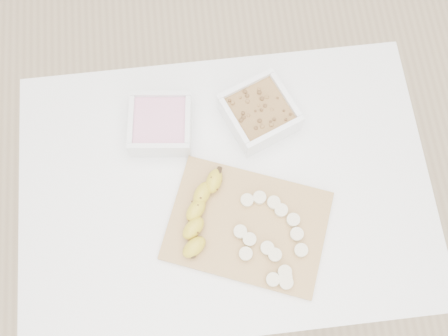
{
  "coord_description": "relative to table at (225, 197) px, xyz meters",
  "views": [
    {
      "loc": [
        -0.04,
        -0.32,
        1.92
      ],
      "look_at": [
        0.0,
        0.03,
        0.81
      ],
      "focal_mm": 40.0,
      "sensor_mm": 36.0,
      "label": 1
    }
  ],
  "objects": [
    {
      "name": "banana",
      "position": [
        -0.07,
        -0.07,
        0.13
      ],
      "size": [
        0.17,
        0.21,
        0.04
      ],
      "primitive_type": null,
      "rotation": [
        0.0,
        0.0,
        -0.59
      ],
      "color": "gold",
      "rests_on": "cutting_board"
    },
    {
      "name": "cutting_board",
      "position": [
        0.04,
        -0.1,
        0.1
      ],
      "size": [
        0.43,
        0.37,
        0.01
      ],
      "primitive_type": "cube",
      "rotation": [
        0.0,
        0.0,
        -0.37
      ],
      "color": "tan",
      "rests_on": "table"
    },
    {
      "name": "banana_slices",
      "position": [
        0.09,
        -0.15,
        0.12
      ],
      "size": [
        0.16,
        0.23,
        0.02
      ],
      "color": "beige",
      "rests_on": "cutting_board"
    },
    {
      "name": "bowl_granola",
      "position": [
        0.1,
        0.17,
        0.13
      ],
      "size": [
        0.2,
        0.2,
        0.07
      ],
      "color": "white",
      "rests_on": "table"
    },
    {
      "name": "bowl_yogurt",
      "position": [
        -0.14,
        0.17,
        0.13
      ],
      "size": [
        0.16,
        0.16,
        0.07
      ],
      "color": "white",
      "rests_on": "table"
    },
    {
      "name": "ground",
      "position": [
        0.0,
        0.0,
        -0.65
      ],
      "size": [
        3.5,
        3.5,
        0.0
      ],
      "primitive_type": "plane",
      "color": "#C6AD89",
      "rests_on": "ground"
    },
    {
      "name": "table",
      "position": [
        0.0,
        0.0,
        0.0
      ],
      "size": [
        1.0,
        0.7,
        0.75
      ],
      "color": "white",
      "rests_on": "ground"
    }
  ]
}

